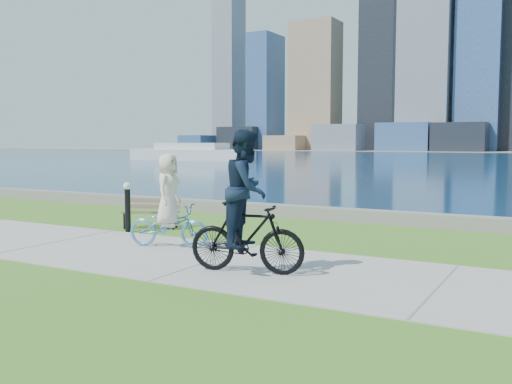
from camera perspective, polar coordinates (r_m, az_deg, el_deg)
ground at (r=10.47m, az=-4.47°, el=-6.94°), size 320.00×320.00×0.00m
concrete_path at (r=10.47m, az=-4.47°, el=-6.89°), size 80.00×3.50×0.02m
seawall at (r=15.91m, az=7.98°, el=-2.22°), size 90.00×0.50×0.35m
ferry_near at (r=67.74m, az=-6.48°, el=3.89°), size 15.13×4.32×2.05m
park_bench at (r=14.61m, az=-10.43°, el=-1.82°), size 1.49×1.02×0.73m
bollard_lamp at (r=14.08m, az=-12.72°, el=-1.12°), size 0.19×0.19×1.21m
cyclist_woman at (r=11.78m, az=-8.76°, el=-2.05°), size 1.01×1.80×1.91m
cyclist_man at (r=9.32m, az=-0.94°, el=-2.15°), size 0.95×2.02×2.35m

